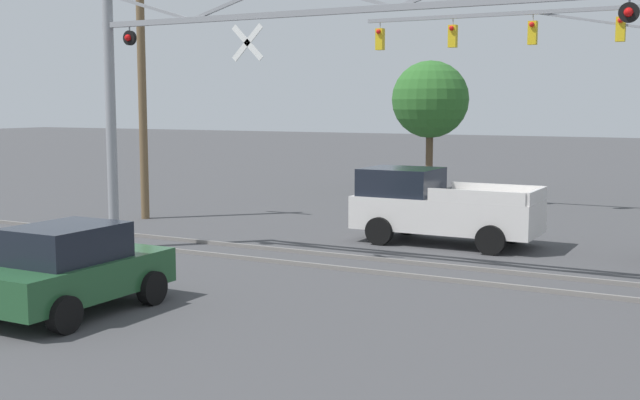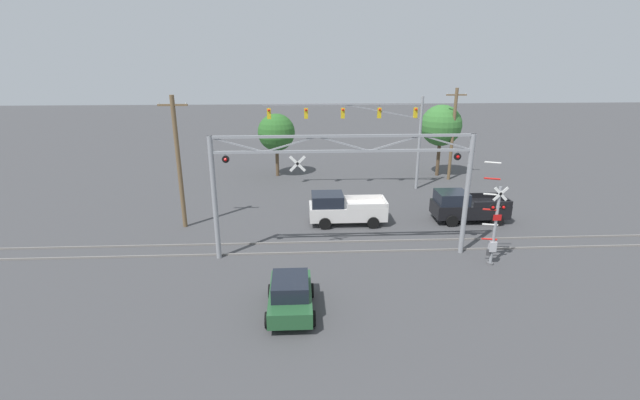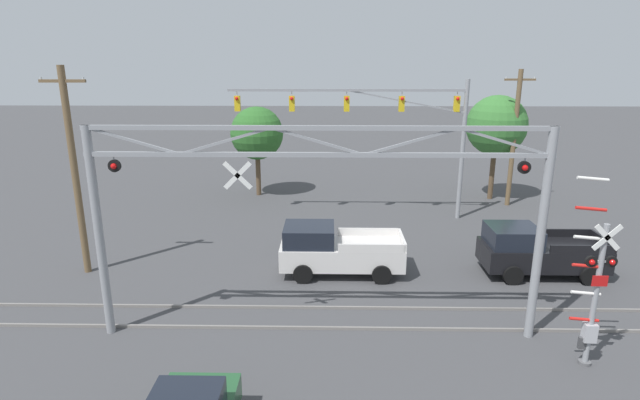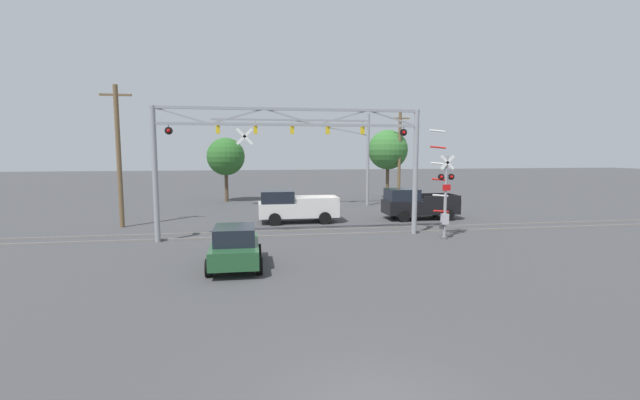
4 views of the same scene
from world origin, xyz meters
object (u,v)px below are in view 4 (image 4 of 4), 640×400
Objects in this scene: pickup_truck_following at (416,204)px; background_tree_beyond_span at (226,157)px; crossing_gantry at (291,152)px; utility_pole_left at (119,155)px; traffic_signal_span at (325,140)px; pickup_truck_lead at (294,207)px; crossing_signal_mast at (444,198)px; sedan_waiting at (235,247)px; background_tree_far_left_verge at (388,150)px; utility_pole_right at (399,155)px.

pickup_truck_following is 18.58m from background_tree_beyond_span.
utility_pole_left reaches higher than crossing_gantry.
utility_pole_left is at bearing -150.74° from traffic_signal_span.
pickup_truck_following is at bearing 0.24° from pickup_truck_lead.
pickup_truck_lead is (0.62, 4.92, -3.54)m from crossing_gantry.
sedan_waiting is (-10.68, -4.03, -1.34)m from crossing_signal_mast.
background_tree_far_left_verge is (6.81, 4.21, -0.83)m from traffic_signal_span.
background_tree_far_left_verge is at bearing 49.50° from pickup_truck_lead.
pickup_truck_lead is at bearing -68.53° from background_tree_beyond_span.
sedan_waiting is 0.45× the size of utility_pole_left.
background_tree_beyond_span is at bearing 66.25° from utility_pole_left.
crossing_gantry is 2.40× the size of background_tree_beyond_span.
traffic_signal_span is 20.01m from sedan_waiting.
utility_pole_right is (14.22, 20.96, 3.40)m from sedan_waiting.
utility_pole_left reaches higher than sedan_waiting.
utility_pole_right reaches higher than sedan_waiting.
crossing_signal_mast is at bearing -99.02° from background_tree_far_left_verge.
pickup_truck_following is at bearing -57.10° from traffic_signal_span.
crossing_signal_mast is at bearing 20.67° from sedan_waiting.
traffic_signal_span is 2.53× the size of pickup_truck_lead.
background_tree_far_left_verge is (15.16, -0.65, 0.62)m from background_tree_beyond_span.
crossing_gantry is at bearing -126.63° from utility_pole_right.
utility_pole_right is at bearing 26.27° from utility_pole_left.
utility_pole_left reaches higher than pickup_truck_lead.
crossing_signal_mast is at bearing -99.58° from pickup_truck_following.
pickup_truck_following is 0.84× the size of background_tree_beyond_span.
pickup_truck_lead and pickup_truck_following have the same top height.
crossing_gantry is 13.31m from traffic_signal_span.
background_tree_far_left_verge is (-0.62, 1.48, 0.49)m from utility_pole_right.
pickup_truck_lead is 1.34× the size of sedan_waiting.
background_tree_far_left_verge is at bearing 58.77° from sedan_waiting.
sedan_waiting is at bearing -55.60° from utility_pole_left.
utility_pole_right is (7.42, 2.74, -1.32)m from traffic_signal_span.
traffic_signal_span is 1.95× the size of background_tree_far_left_verge.
crossing_signal_mast reaches higher than sedan_waiting.
pickup_truck_lead is at bearing 82.86° from crossing_gantry.
crossing_gantry reaches higher than sedan_waiting.
pickup_truck_following is 12.61m from background_tree_far_left_verge.
background_tree_far_left_verge is (13.60, 22.44, 3.89)m from sedan_waiting.
background_tree_beyond_span is at bearing 149.80° from traffic_signal_span.
crossing_signal_mast is 0.98× the size of background_tree_beyond_span.
crossing_signal_mast is 15.10m from traffic_signal_span.
background_tree_far_left_verge is (10.82, 16.86, 0.16)m from crossing_gantry.
background_tree_beyond_span is at bearing 136.71° from pickup_truck_following.
crossing_signal_mast is (7.90, -1.54, -2.39)m from crossing_gantry.
crossing_signal_mast is at bearing -41.55° from pickup_truck_lead.
utility_pole_left is (-13.93, -7.80, -1.15)m from traffic_signal_span.
crossing_signal_mast is 9.80m from pickup_truck_lead.
background_tree_far_left_verge is at bearing -2.45° from background_tree_beyond_span.
crossing_gantry is 1.65× the size of utility_pole_left.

